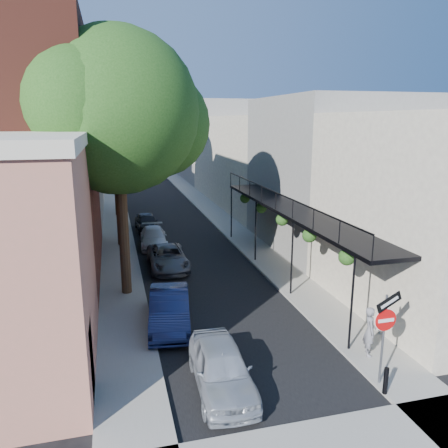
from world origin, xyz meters
TOP-DOWN VIEW (x-y plane):
  - ground at (0.00, 0.00)m, footprint 160.00×160.00m
  - road_surface at (0.00, 30.00)m, footprint 6.00×64.00m
  - sidewalk_left at (-4.00, 30.00)m, footprint 2.00×64.00m
  - sidewalk_right at (4.00, 30.00)m, footprint 2.00×64.00m
  - buildings_left at (-9.30, 28.76)m, footprint 10.10×59.10m
  - buildings_right at (8.99, 29.49)m, footprint 9.80×55.00m
  - sign_post at (3.16, 0.97)m, footprint 0.89×0.17m
  - bollard at (3.00, 0.50)m, footprint 0.14×0.14m
  - oak_near at (-3.37, 10.26)m, footprint 7.48×6.80m
  - oak_mid at (-3.42, 18.23)m, footprint 6.60×6.00m
  - oak_far at (-3.35, 27.27)m, footprint 7.70×7.00m
  - parked_car_a at (-1.40, 2.07)m, footprint 1.75×4.03m
  - parked_car_b at (-2.34, 6.45)m, footprint 1.99×4.35m
  - parked_car_c at (-1.54, 13.12)m, footprint 1.99×4.26m
  - parked_car_d at (-1.86, 17.51)m, footprint 1.81×4.01m
  - parked_car_e at (-1.94, 21.57)m, footprint 1.65×3.68m
  - pedestrian at (3.73, 2.51)m, footprint 0.60×0.72m

SIDE VIEW (x-z plane):
  - ground at x=0.00m, z-range 0.00..0.00m
  - road_surface at x=0.00m, z-range 0.00..0.01m
  - sidewalk_left at x=-4.00m, z-range 0.00..0.12m
  - sidewalk_right at x=4.00m, z-range 0.00..0.12m
  - bollard at x=3.00m, z-range 0.12..0.92m
  - parked_car_d at x=-1.86m, z-range 0.00..1.14m
  - parked_car_c at x=-1.54m, z-range 0.00..1.18m
  - parked_car_e at x=-1.94m, z-range 0.00..1.23m
  - parked_car_a at x=-1.40m, z-range 0.00..1.35m
  - parked_car_b at x=-2.34m, z-range 0.00..1.38m
  - pedestrian at x=3.73m, z-range 0.12..1.79m
  - sign_post at x=3.16m, z-range 0.54..3.53m
  - buildings_right at x=8.99m, z-range -0.58..9.42m
  - buildings_left at x=-9.30m, z-range -1.06..10.94m
  - oak_mid at x=-3.42m, z-range 1.96..12.16m
  - oak_near at x=-3.37m, z-range 2.17..13.59m
  - oak_far at x=-3.35m, z-range 2.31..14.21m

